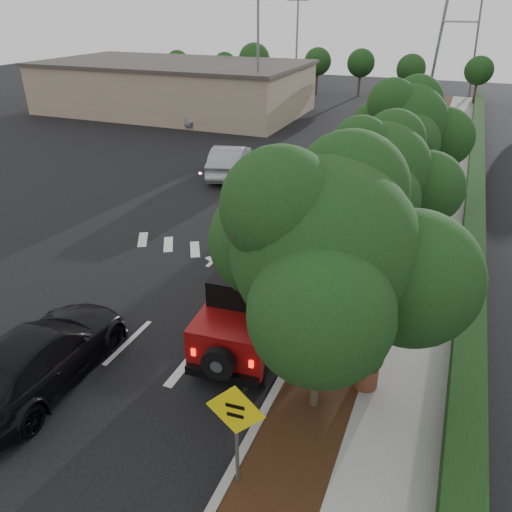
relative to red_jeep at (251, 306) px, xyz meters
The scene contains 19 objects.
ground 3.67m from the red_jeep, 155.90° to the right, with size 120.00×120.00×0.00m, color black.
curb 10.72m from the red_jeep, 82.37° to the left, with size 0.20×70.00×0.15m, color #9E9B93.
planting_strip 10.90m from the red_jeep, 77.13° to the left, with size 1.80×70.00×0.12m, color black.
sidewalk 11.48m from the red_jeep, 67.80° to the left, with size 2.00×70.00×0.12m, color gray.
hedge 12.05m from the red_jeep, 61.61° to the left, with size 0.80×70.00×0.80m, color black.
commercial_building 34.43m from the red_jeep, 123.87° to the left, with size 22.00×12.00×4.00m, color gray.
transmission_tower 46.68m from the red_jeep, 86.54° to the left, with size 7.00×4.00×28.00m, color slate, non-canonical shape.
street_tree_near 3.30m from the red_jeep, 38.52° to the right, with size 3.80×3.80×5.92m, color black, non-canonical shape.
street_tree_mid 5.74m from the red_jeep, 64.54° to the left, with size 3.20×3.20×5.32m, color black, non-canonical shape.
street_tree_far 11.88m from the red_jeep, 78.21° to the left, with size 3.40×3.40×5.62m, color black, non-canonical shape.
light_pole_a 26.44m from the red_jeep, 111.50° to the left, with size 2.00×0.22×9.00m, color slate, non-canonical shape.
light_pole_b 38.12m from the red_jeep, 106.28° to the left, with size 2.00×0.22×9.00m, color slate, non-canonical shape.
red_jeep is the anchor object (origin of this frame).
silver_suv_ahead 6.78m from the red_jeep, 100.57° to the left, with size 2.59×5.61×1.56m, color #97999E.
black_suv_oncoming 5.51m from the red_jeep, 139.53° to the right, with size 2.18×5.36×1.56m, color black.
silver_sedan_oncoming 15.41m from the red_jeep, 116.96° to the left, with size 1.75×5.02×1.65m, color #93969A.
parked_suv 27.19m from the red_jeep, 119.26° to the left, with size 1.55×3.84×1.31m, color #A4A6AC.
speed_hump_sign 4.87m from the red_jeep, 70.47° to the right, with size 1.15×0.13×2.46m.
terracotta_planter 3.53m from the red_jeep, 13.49° to the right, with size 0.73×0.73×1.28m.
Camera 1 is at (7.71, -9.30, 8.60)m, focal length 35.00 mm.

